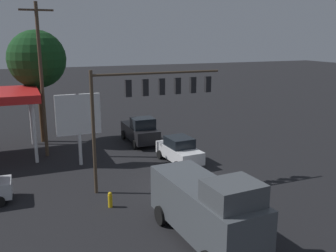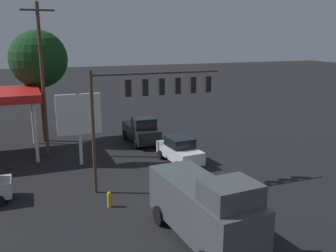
{
  "view_description": "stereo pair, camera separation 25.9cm",
  "coord_description": "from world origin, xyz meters",
  "px_view_note": "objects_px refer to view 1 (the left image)",
  "views": [
    {
      "loc": [
        8.96,
        19.95,
        9.05
      ],
      "look_at": [
        0.0,
        -2.0,
        3.41
      ],
      "focal_mm": 40.0,
      "sensor_mm": 36.0,
      "label": 1
    },
    {
      "loc": [
        8.72,
        20.04,
        9.05
      ],
      "look_at": [
        0.0,
        -2.0,
        3.41
      ],
      "focal_mm": 40.0,
      "sensor_mm": 36.0,
      "label": 2
    }
  ],
  "objects_px": {
    "pickup_parked": "(140,131)",
    "sedan_far": "(179,150)",
    "price_sign": "(78,116)",
    "fire_hydrant": "(110,200)",
    "traffic_signal_assembly": "(151,95)",
    "delivery_truck": "(207,208)",
    "utility_pole": "(41,78)",
    "street_tree": "(37,59)"
  },
  "relations": [
    {
      "from": "utility_pole",
      "to": "delivery_truck",
      "type": "bearing_deg",
      "value": 109.16
    },
    {
      "from": "price_sign",
      "to": "fire_hydrant",
      "type": "relative_size",
      "value": 5.89
    },
    {
      "from": "traffic_signal_assembly",
      "to": "delivery_truck",
      "type": "xyz_separation_m",
      "value": [
        0.07,
        7.42,
        -3.98
      ]
    },
    {
      "from": "sedan_far",
      "to": "utility_pole",
      "type": "bearing_deg",
      "value": -125.21
    },
    {
      "from": "delivery_truck",
      "to": "street_tree",
      "type": "bearing_deg",
      "value": -168.58
    },
    {
      "from": "utility_pole",
      "to": "street_tree",
      "type": "height_order",
      "value": "utility_pole"
    },
    {
      "from": "pickup_parked",
      "to": "price_sign",
      "type": "bearing_deg",
      "value": -56.87
    },
    {
      "from": "utility_pole",
      "to": "pickup_parked",
      "type": "bearing_deg",
      "value": -175.15
    },
    {
      "from": "traffic_signal_assembly",
      "to": "price_sign",
      "type": "xyz_separation_m",
      "value": [
        3.53,
        -5.45,
        -2.08
      ]
    },
    {
      "from": "price_sign",
      "to": "pickup_parked",
      "type": "relative_size",
      "value": 1.0
    },
    {
      "from": "delivery_truck",
      "to": "utility_pole",
      "type": "bearing_deg",
      "value": -164.52
    },
    {
      "from": "pickup_parked",
      "to": "street_tree",
      "type": "bearing_deg",
      "value": -115.88
    },
    {
      "from": "pickup_parked",
      "to": "fire_hydrant",
      "type": "bearing_deg",
      "value": -25.5
    },
    {
      "from": "delivery_truck",
      "to": "street_tree",
      "type": "relative_size",
      "value": 0.72
    },
    {
      "from": "delivery_truck",
      "to": "fire_hydrant",
      "type": "xyz_separation_m",
      "value": [
        3.15,
        -5.16,
        -1.26
      ]
    },
    {
      "from": "utility_pole",
      "to": "traffic_signal_assembly",
      "type": "bearing_deg",
      "value": 123.31
    },
    {
      "from": "delivery_truck",
      "to": "sedan_far",
      "type": "bearing_deg",
      "value": 158.68
    },
    {
      "from": "price_sign",
      "to": "traffic_signal_assembly",
      "type": "bearing_deg",
      "value": 122.93
    },
    {
      "from": "fire_hydrant",
      "to": "delivery_truck",
      "type": "bearing_deg",
      "value": 121.35
    },
    {
      "from": "delivery_truck",
      "to": "street_tree",
      "type": "xyz_separation_m",
      "value": [
        5.52,
        -20.46,
        5.52
      ]
    },
    {
      "from": "pickup_parked",
      "to": "fire_hydrant",
      "type": "distance_m",
      "value": 12.74
    },
    {
      "from": "delivery_truck",
      "to": "fire_hydrant",
      "type": "distance_m",
      "value": 6.17
    },
    {
      "from": "delivery_truck",
      "to": "street_tree",
      "type": "height_order",
      "value": "street_tree"
    },
    {
      "from": "price_sign",
      "to": "sedan_far",
      "type": "relative_size",
      "value": 1.15
    },
    {
      "from": "utility_pole",
      "to": "street_tree",
      "type": "bearing_deg",
      "value": -90.39
    },
    {
      "from": "traffic_signal_assembly",
      "to": "pickup_parked",
      "type": "relative_size",
      "value": 1.56
    },
    {
      "from": "traffic_signal_assembly",
      "to": "pickup_parked",
      "type": "xyz_separation_m",
      "value": [
        -2.26,
        -9.23,
        -4.57
      ]
    },
    {
      "from": "price_sign",
      "to": "fire_hydrant",
      "type": "bearing_deg",
      "value": 92.32
    },
    {
      "from": "price_sign",
      "to": "street_tree",
      "type": "distance_m",
      "value": 8.66
    },
    {
      "from": "price_sign",
      "to": "delivery_truck",
      "type": "distance_m",
      "value": 13.46
    },
    {
      "from": "utility_pole",
      "to": "sedan_far",
      "type": "height_order",
      "value": "utility_pole"
    },
    {
      "from": "sedan_far",
      "to": "pickup_parked",
      "type": "bearing_deg",
      "value": -174.39
    },
    {
      "from": "sedan_far",
      "to": "delivery_truck",
      "type": "relative_size",
      "value": 0.65
    },
    {
      "from": "fire_hydrant",
      "to": "traffic_signal_assembly",
      "type": "bearing_deg",
      "value": -144.95
    },
    {
      "from": "sedan_far",
      "to": "fire_hydrant",
      "type": "distance_m",
      "value": 8.49
    },
    {
      "from": "pickup_parked",
      "to": "sedan_far",
      "type": "bearing_deg",
      "value": 9.71
    },
    {
      "from": "pickup_parked",
      "to": "traffic_signal_assembly",
      "type": "bearing_deg",
      "value": -13.77
    },
    {
      "from": "utility_pole",
      "to": "delivery_truck",
      "type": "relative_size",
      "value": 1.67
    },
    {
      "from": "delivery_truck",
      "to": "street_tree",
      "type": "distance_m",
      "value": 21.9
    },
    {
      "from": "utility_pole",
      "to": "delivery_truck",
      "type": "height_order",
      "value": "utility_pole"
    },
    {
      "from": "price_sign",
      "to": "utility_pole",
      "type": "bearing_deg",
      "value": -56.05
    },
    {
      "from": "sedan_far",
      "to": "street_tree",
      "type": "relative_size",
      "value": 0.47
    }
  ]
}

